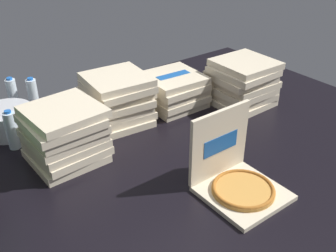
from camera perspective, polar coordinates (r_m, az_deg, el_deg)
ground_plane at (r=2.36m, az=1.28°, el=-4.19°), size 3.20×2.40×0.02m
open_pizza_box at (r=2.07m, az=9.69°, el=-7.19°), size 0.38×0.39×0.41m
pizza_stack_right_near at (r=2.30m, az=-14.58°, el=-1.16°), size 0.42×0.41×0.32m
pizza_stack_right_mid at (r=2.64m, az=-7.29°, el=3.79°), size 0.44×0.43×0.32m
pizza_stack_center_near at (r=2.91m, az=10.56°, el=6.09°), size 0.42×0.42×0.32m
pizza_stack_left_mid at (r=2.86m, az=0.78°, el=5.10°), size 0.40×0.41×0.23m
ice_bucket at (r=2.73m, az=-21.89°, el=0.71°), size 0.32×0.32×0.16m
water_bottle_0 at (r=2.52m, az=-21.42°, el=-0.57°), size 0.07×0.07×0.25m
water_bottle_2 at (r=2.93m, az=-18.71°, el=4.18°), size 0.07×0.07×0.25m
water_bottle_6 at (r=2.98m, az=-21.29°, el=4.14°), size 0.07×0.07×0.25m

